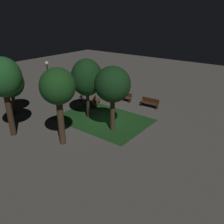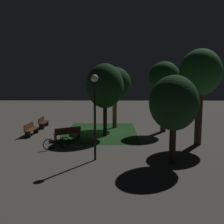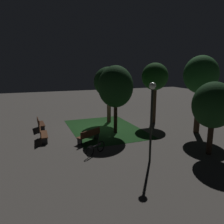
# 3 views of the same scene
# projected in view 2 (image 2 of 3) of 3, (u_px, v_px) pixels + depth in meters

# --- Properties ---
(ground_plane) EXTENTS (60.00, 60.00, 0.00)m
(ground_plane) POSITION_uv_depth(u_px,v_px,m) (100.00, 131.00, 19.69)
(ground_plane) COLOR #56514C
(grass_lawn) EXTENTS (7.76, 5.45, 0.01)m
(grass_lawn) POSITION_uv_depth(u_px,v_px,m) (101.00, 132.00, 19.41)
(grass_lawn) COLOR #194219
(grass_lawn) RESTS_ON ground
(bench_path_side) EXTENTS (1.82, 0.55, 0.88)m
(bench_path_side) POSITION_uv_depth(u_px,v_px,m) (43.00, 122.00, 21.22)
(bench_path_side) COLOR #422314
(bench_path_side) RESTS_ON ground
(bench_corner) EXTENTS (1.81, 0.54, 0.88)m
(bench_corner) POSITION_uv_depth(u_px,v_px,m) (31.00, 129.00, 18.18)
(bench_corner) COLOR #512D19
(bench_corner) RESTS_ON ground
(bench_front_right) EXTENTS (1.31, 1.80, 0.88)m
(bench_front_right) POSITION_uv_depth(u_px,v_px,m) (67.00, 133.00, 16.75)
(bench_front_right) COLOR brown
(bench_front_right) RESTS_ON ground
(tree_right_canopy) EXTENTS (2.64, 2.64, 5.14)m
(tree_right_canopy) POSITION_uv_depth(u_px,v_px,m) (105.00, 86.00, 17.61)
(tree_right_canopy) COLOR #2D2116
(tree_right_canopy) RESTS_ON ground
(tree_back_left) EXTENTS (2.68, 2.68, 5.06)m
(tree_back_left) POSITION_uv_depth(u_px,v_px,m) (115.00, 84.00, 20.75)
(tree_back_left) COLOR #423021
(tree_back_left) RESTS_ON ground
(tree_tall_center) EXTENTS (2.33, 2.33, 5.40)m
(tree_tall_center) POSITION_uv_depth(u_px,v_px,m) (164.00, 79.00, 19.12)
(tree_tall_center) COLOR #423021
(tree_tall_center) RESTS_ON ground
(tree_back_right) EXTENTS (2.31, 2.31, 4.22)m
(tree_back_right) POSITION_uv_depth(u_px,v_px,m) (174.00, 103.00, 11.82)
(tree_back_right) COLOR #2D2116
(tree_back_right) RESTS_ON ground
(tree_lawn_side) EXTENTS (2.51, 2.51, 5.86)m
(tree_lawn_side) POSITION_uv_depth(u_px,v_px,m) (200.00, 74.00, 15.15)
(tree_lawn_side) COLOR #38281C
(tree_lawn_side) RESTS_ON ground
(lamp_post_plaza_west) EXTENTS (0.36, 0.36, 4.25)m
(lamp_post_plaza_west) POSITION_uv_depth(u_px,v_px,m) (95.00, 102.00, 12.25)
(lamp_post_plaza_west) COLOR black
(lamp_post_plaza_west) RESTS_ON ground
(bicycle) EXTENTS (0.90, 1.41, 0.93)m
(bicycle) POSITION_uv_depth(u_px,v_px,m) (57.00, 143.00, 14.62)
(bicycle) COLOR black
(bicycle) RESTS_ON ground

